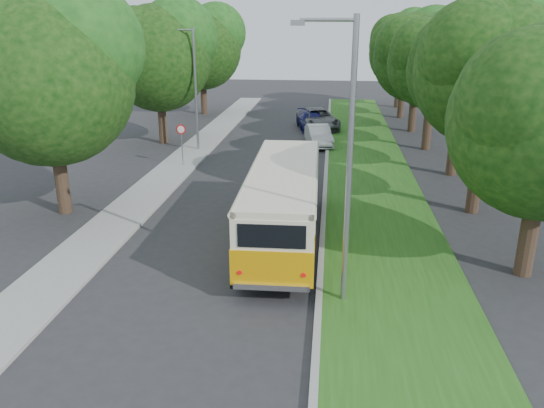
# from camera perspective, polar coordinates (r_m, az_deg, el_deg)

# --- Properties ---
(ground) EXTENTS (120.00, 120.00, 0.00)m
(ground) POSITION_cam_1_polar(r_m,az_deg,el_deg) (18.57, -5.95, -5.95)
(ground) COLOR #2B2B2E
(ground) RESTS_ON ground
(curb) EXTENTS (0.20, 70.00, 0.15)m
(curb) POSITION_cam_1_polar(r_m,az_deg,el_deg) (22.78, 5.59, -0.92)
(curb) COLOR gray
(curb) RESTS_ON ground
(grass_verge) EXTENTS (4.50, 70.00, 0.13)m
(grass_verge) POSITION_cam_1_polar(r_m,az_deg,el_deg) (22.88, 11.48, -1.15)
(grass_verge) COLOR #255516
(grass_verge) RESTS_ON ground
(sidewalk) EXTENTS (2.20, 70.00, 0.12)m
(sidewalk) POSITION_cam_1_polar(r_m,az_deg,el_deg) (24.33, -14.59, -0.18)
(sidewalk) COLOR gray
(sidewalk) RESTS_ON ground
(treeline) EXTENTS (24.27, 41.91, 9.46)m
(treeline) POSITION_cam_1_polar(r_m,az_deg,el_deg) (34.47, 5.55, 15.81)
(treeline) COLOR #332319
(treeline) RESTS_ON ground
(lamppost_near) EXTENTS (1.71, 0.16, 8.00)m
(lamppost_near) POSITION_cam_1_polar(r_m,az_deg,el_deg) (14.35, 8.00, 4.97)
(lamppost_near) COLOR gray
(lamppost_near) RESTS_ON ground
(lamppost_far) EXTENTS (1.71, 0.16, 7.50)m
(lamppost_far) POSITION_cam_1_polar(r_m,az_deg,el_deg) (33.71, -8.41, 12.53)
(lamppost_far) COLOR gray
(lamppost_far) RESTS_ON ground
(warning_sign) EXTENTS (0.56, 0.10, 2.50)m
(warning_sign) POSITION_cam_1_polar(r_m,az_deg,el_deg) (30.20, -9.72, 7.10)
(warning_sign) COLOR gray
(warning_sign) RESTS_ON ground
(vintage_bus) EXTENTS (2.70, 9.76, 2.88)m
(vintage_bus) POSITION_cam_1_polar(r_m,az_deg,el_deg) (19.44, 1.24, -0.09)
(vintage_bus) COLOR #E09B07
(vintage_bus) RESTS_ON ground
(car_silver) EXTENTS (1.63, 3.96, 1.34)m
(car_silver) POSITION_cam_1_polar(r_m,az_deg,el_deg) (26.34, 1.80, 3.29)
(car_silver) COLOR #A9A9AE
(car_silver) RESTS_ON ground
(car_white) EXTENTS (2.14, 4.26, 1.34)m
(car_white) POSITION_cam_1_polar(r_m,az_deg,el_deg) (35.49, 5.05, 7.34)
(car_white) COLOR silver
(car_white) RESTS_ON ground
(car_blue) EXTENTS (2.73, 4.91, 1.34)m
(car_blue) POSITION_cam_1_polar(r_m,az_deg,el_deg) (40.93, 4.24, 8.93)
(car_blue) COLOR #121552
(car_blue) RESTS_ON ground
(car_grey) EXTENTS (3.81, 6.01, 1.54)m
(car_grey) POSITION_cam_1_polar(r_m,az_deg,el_deg) (41.13, 4.97, 9.10)
(car_grey) COLOR #53575A
(car_grey) RESTS_ON ground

